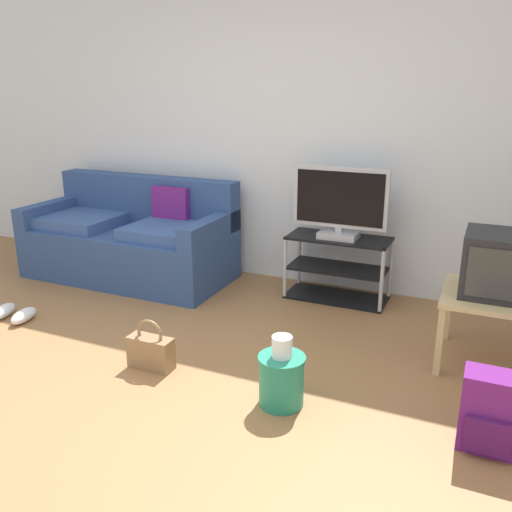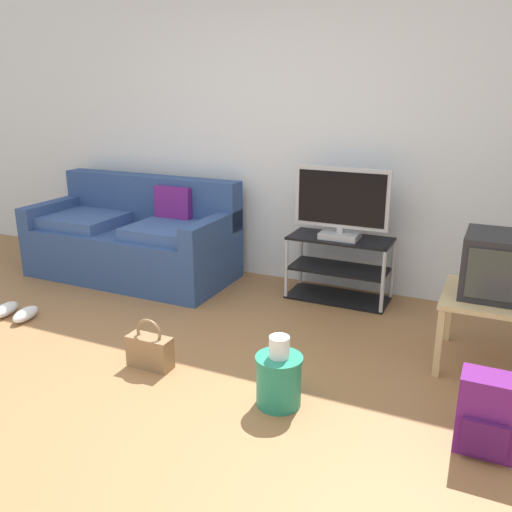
{
  "view_description": "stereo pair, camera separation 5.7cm",
  "coord_description": "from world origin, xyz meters",
  "views": [
    {
      "loc": [
        1.67,
        -2.02,
        1.71
      ],
      "look_at": [
        0.22,
        1.23,
        0.58
      ],
      "focal_mm": 38.1,
      "sensor_mm": 36.0,
      "label": 1
    },
    {
      "loc": [
        1.72,
        -2.0,
        1.71
      ],
      "look_at": [
        0.22,
        1.23,
        0.58
      ],
      "focal_mm": 38.1,
      "sensor_mm": 36.0,
      "label": 2
    }
  ],
  "objects": [
    {
      "name": "backpack",
      "position": [
        1.78,
        0.51,
        0.2
      ],
      "size": [
        0.27,
        0.25,
        0.4
      ],
      "rotation": [
        0.0,
        0.0,
        -0.15
      ],
      "color": "#661E70",
      "rests_on": "ground_plane"
    },
    {
      "name": "wall_back",
      "position": [
        0.0,
        2.45,
        1.35
      ],
      "size": [
        9.0,
        0.1,
        2.7
      ],
      "primitive_type": "cube",
      "color": "silver",
      "rests_on": "ground_plane"
    },
    {
      "name": "couch",
      "position": [
        -1.33,
        1.9,
        0.34
      ],
      "size": [
        1.86,
        0.87,
        0.89
      ],
      "color": "navy",
      "rests_on": "ground_plane"
    },
    {
      "name": "sneakers_pair",
      "position": [
        -1.57,
        0.7,
        0.04
      ],
      "size": [
        0.38,
        0.28,
        0.09
      ],
      "color": "white",
      "rests_on": "ground_plane"
    },
    {
      "name": "tv_stand",
      "position": [
        0.56,
        2.12,
        0.26
      ],
      "size": [
        0.83,
        0.38,
        0.53
      ],
      "color": "black",
      "rests_on": "ground_plane"
    },
    {
      "name": "side_table",
      "position": [
        1.75,
        1.42,
        0.41
      ],
      "size": [
        0.6,
        0.6,
        0.47
      ],
      "color": "tan",
      "rests_on": "ground_plane"
    },
    {
      "name": "ground_plane",
      "position": [
        0.0,
        0.0,
        -0.01
      ],
      "size": [
        9.0,
        9.8,
        0.02
      ],
      "primitive_type": "cube",
      "color": "olive"
    },
    {
      "name": "flat_tv",
      "position": [
        0.56,
        2.09,
        0.81
      ],
      "size": [
        0.76,
        0.22,
        0.57
      ],
      "color": "#B2B2B7",
      "rests_on": "tv_stand"
    },
    {
      "name": "cleaning_bucket",
      "position": [
        0.72,
        0.46,
        0.17
      ],
      "size": [
        0.26,
        0.26,
        0.41
      ],
      "color": "#238466",
      "rests_on": "ground_plane"
    },
    {
      "name": "crt_tv",
      "position": [
        1.75,
        1.44,
        0.66
      ],
      "size": [
        0.41,
        0.43,
        0.39
      ],
      "color": "#232326",
      "rests_on": "side_table"
    },
    {
      "name": "handbag",
      "position": [
        -0.18,
        0.5,
        0.11
      ],
      "size": [
        0.29,
        0.12,
        0.33
      ],
      "rotation": [
        0.0,
        0.0,
        -0.16
      ],
      "color": "olive",
      "rests_on": "ground_plane"
    }
  ]
}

